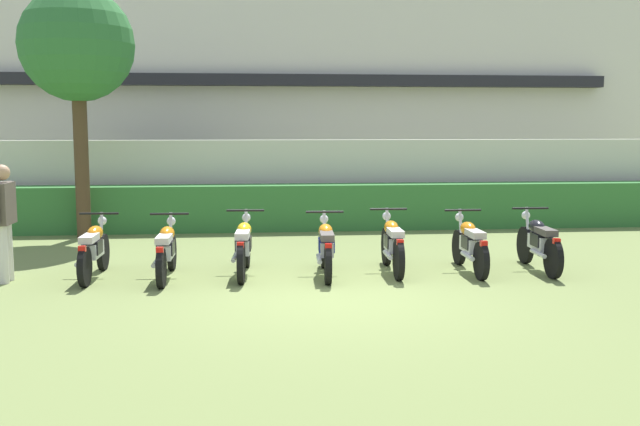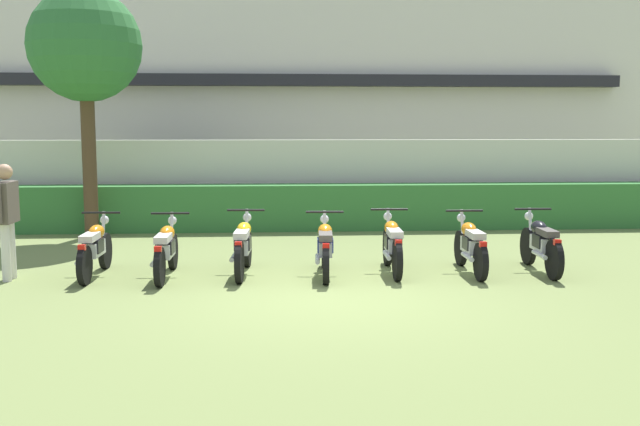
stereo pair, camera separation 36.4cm
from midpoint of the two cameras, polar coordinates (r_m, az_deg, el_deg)
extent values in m
plane|color=olive|center=(9.88, 1.77, -6.61)|extent=(60.00, 60.00, 0.00)
cube|color=beige|center=(26.31, -1.77, 9.21)|extent=(24.57, 6.00, 6.71)
cube|color=black|center=(23.08, -1.48, 10.36)|extent=(20.64, 0.50, 0.36)
cube|color=beige|center=(16.70, -0.56, 2.37)|extent=(23.34, 0.30, 1.97)
cube|color=#337033|center=(16.05, -0.42, 0.46)|extent=(18.68, 0.70, 1.00)
cube|color=black|center=(20.21, -11.88, 2.33)|extent=(4.71, 2.44, 1.00)
cube|color=#2D333D|center=(20.22, -12.49, 4.66)|extent=(2.91, 2.05, 0.65)
cylinder|color=black|center=(20.77, -6.97, 1.44)|extent=(0.70, 0.31, 0.68)
cylinder|color=black|center=(18.97, -8.03, 0.90)|extent=(0.70, 0.31, 0.68)
cylinder|color=black|center=(21.60, -15.21, 1.46)|extent=(0.70, 0.31, 0.68)
cylinder|color=black|center=(19.87, -16.96, 0.94)|extent=(0.70, 0.31, 0.68)
cylinder|color=#4C3823|center=(15.66, -16.98, 3.86)|extent=(0.29, 0.29, 3.11)
sphere|color=#2D6B33|center=(15.72, -17.29, 12.44)|extent=(2.28, 2.28, 2.28)
cylinder|color=black|center=(12.20, -15.65, -2.87)|extent=(0.10, 0.58, 0.58)
cylinder|color=black|center=(11.02, -17.07, -3.95)|extent=(0.10, 0.58, 0.58)
cube|color=silver|center=(11.54, -16.41, -2.69)|extent=(0.21, 0.60, 0.22)
ellipsoid|color=orange|center=(11.67, -16.25, -1.44)|extent=(0.23, 0.44, 0.22)
cube|color=beige|center=(11.28, -16.72, -1.83)|extent=(0.21, 0.52, 0.10)
cube|color=red|center=(10.88, -17.25, -2.60)|extent=(0.10, 0.08, 0.08)
cylinder|color=silver|center=(12.06, -15.80, -1.44)|extent=(0.05, 0.23, 0.65)
cylinder|color=black|center=(11.94, -15.94, 0.02)|extent=(0.60, 0.05, 0.04)
sphere|color=silver|center=(12.15, -15.71, -0.53)|extent=(0.14, 0.14, 0.14)
cylinder|color=silver|center=(11.35, -17.27, -3.54)|extent=(0.08, 0.55, 0.07)
cube|color=black|center=(11.48, -16.47, -2.49)|extent=(0.25, 0.36, 0.20)
cylinder|color=black|center=(11.92, -10.59, -2.98)|extent=(0.10, 0.57, 0.57)
cylinder|color=black|center=(10.65, -11.50, -4.18)|extent=(0.10, 0.57, 0.57)
cube|color=silver|center=(11.21, -11.07, -2.84)|extent=(0.21, 0.60, 0.22)
ellipsoid|color=orange|center=(11.34, -10.98, -1.55)|extent=(0.23, 0.44, 0.22)
cube|color=beige|center=(10.95, -11.26, -1.96)|extent=(0.21, 0.52, 0.10)
cube|color=red|center=(10.50, -11.62, -2.79)|extent=(0.10, 0.08, 0.08)
cylinder|color=silver|center=(11.78, -10.68, -1.52)|extent=(0.05, 0.23, 0.65)
cylinder|color=black|center=(11.65, -10.78, -0.03)|extent=(0.60, 0.04, 0.04)
sphere|color=silver|center=(11.86, -10.63, -0.58)|extent=(0.14, 0.14, 0.14)
cylinder|color=silver|center=(11.00, -11.86, -3.73)|extent=(0.08, 0.55, 0.07)
cube|color=black|center=(11.15, -11.11, -2.63)|extent=(0.24, 0.36, 0.20)
cylinder|color=black|center=(11.96, -4.84, -2.73)|extent=(0.13, 0.63, 0.62)
cylinder|color=black|center=(10.72, -5.37, -3.86)|extent=(0.13, 0.63, 0.62)
cube|color=silver|center=(11.26, -5.12, -2.56)|extent=(0.24, 0.61, 0.22)
ellipsoid|color=yellow|center=(11.39, -5.06, -1.27)|extent=(0.25, 0.45, 0.22)
cube|color=beige|center=(11.00, -5.23, -1.68)|extent=(0.23, 0.53, 0.10)
cube|color=red|center=(10.57, -5.43, -2.47)|extent=(0.10, 0.09, 0.08)
cylinder|color=silver|center=(11.82, -4.89, -1.27)|extent=(0.06, 0.23, 0.65)
cylinder|color=black|center=(11.69, -4.94, 0.22)|extent=(0.60, 0.07, 0.04)
sphere|color=silver|center=(11.90, -4.86, -0.34)|extent=(0.14, 0.14, 0.14)
cylinder|color=silver|center=(11.05, -5.84, -3.43)|extent=(0.10, 0.55, 0.07)
cube|color=black|center=(11.21, -5.14, -2.35)|extent=(0.26, 0.37, 0.20)
cylinder|color=black|center=(11.81, 1.24, -2.90)|extent=(0.12, 0.60, 0.59)
cylinder|color=black|center=(10.62, 1.45, -4.03)|extent=(0.12, 0.60, 0.59)
cube|color=silver|center=(11.14, 1.35, -2.72)|extent=(0.23, 0.61, 0.22)
ellipsoid|color=orange|center=(11.27, 1.32, -1.42)|extent=(0.24, 0.45, 0.22)
cube|color=#4C4742|center=(10.88, 1.39, -1.83)|extent=(0.23, 0.53, 0.10)
cube|color=red|center=(10.47, 1.47, -2.63)|extent=(0.10, 0.09, 0.08)
cylinder|color=silver|center=(11.67, 1.26, -1.43)|extent=(0.06, 0.23, 0.65)
cylinder|color=black|center=(11.54, 1.28, 0.08)|extent=(0.60, 0.07, 0.04)
sphere|color=silver|center=(11.76, 1.24, -0.48)|extent=(0.14, 0.14, 0.14)
cylinder|color=silver|center=(10.91, 0.76, -3.62)|extent=(0.10, 0.55, 0.07)
cube|color=navy|center=(11.08, 1.36, -2.51)|extent=(0.26, 0.37, 0.20)
cylinder|color=black|center=(12.09, 6.17, -2.63)|extent=(0.11, 0.63, 0.62)
cylinder|color=black|center=(10.92, 7.03, -3.68)|extent=(0.11, 0.63, 0.62)
cube|color=silver|center=(11.43, 6.62, -2.43)|extent=(0.22, 0.61, 0.22)
ellipsoid|color=orange|center=(11.56, 6.52, -1.17)|extent=(0.24, 0.45, 0.22)
cube|color=beige|center=(11.17, 6.81, -1.56)|extent=(0.22, 0.53, 0.10)
cube|color=red|center=(10.77, 7.13, -2.32)|extent=(0.10, 0.08, 0.08)
cylinder|color=silver|center=(11.96, 6.25, -1.19)|extent=(0.06, 0.23, 0.65)
cylinder|color=black|center=(11.83, 6.33, 0.28)|extent=(0.60, 0.06, 0.04)
sphere|color=silver|center=(12.04, 6.19, -0.27)|extent=(0.14, 0.14, 0.14)
cylinder|color=silver|center=(11.19, 6.19, -3.31)|extent=(0.09, 0.55, 0.07)
cube|color=black|center=(11.37, 6.66, -2.23)|extent=(0.25, 0.37, 0.20)
cylinder|color=black|center=(12.29, 11.80, -2.69)|extent=(0.10, 0.58, 0.58)
cylinder|color=black|center=(11.11, 13.40, -3.75)|extent=(0.10, 0.58, 0.58)
cube|color=silver|center=(11.63, 12.64, -2.51)|extent=(0.21, 0.60, 0.22)
ellipsoid|color=orange|center=(11.75, 12.45, -1.27)|extent=(0.23, 0.44, 0.22)
cube|color=#B2ADA3|center=(11.37, 12.98, -1.66)|extent=(0.21, 0.52, 0.10)
cube|color=red|center=(10.97, 13.59, -2.41)|extent=(0.10, 0.08, 0.08)
cylinder|color=silver|center=(12.15, 11.94, -1.28)|extent=(0.05, 0.23, 0.65)
cylinder|color=black|center=(12.02, 12.09, 0.17)|extent=(0.60, 0.05, 0.04)
sphere|color=silver|center=(12.23, 11.83, -0.37)|extent=(0.14, 0.14, 0.14)
cylinder|color=silver|center=(11.38, 12.38, -3.37)|extent=(0.08, 0.55, 0.07)
cube|color=black|center=(11.57, 12.72, -2.31)|extent=(0.25, 0.36, 0.20)
cylinder|color=black|center=(12.63, 16.79, -2.50)|extent=(0.11, 0.62, 0.62)
cylinder|color=black|center=(11.49, 18.74, -3.49)|extent=(0.11, 0.62, 0.62)
cube|color=silver|center=(11.99, 17.83, -2.30)|extent=(0.22, 0.61, 0.22)
ellipsoid|color=black|center=(12.11, 17.60, -1.10)|extent=(0.23, 0.45, 0.22)
cube|color=#4C4742|center=(11.74, 18.24, -1.47)|extent=(0.22, 0.53, 0.10)
cube|color=red|center=(11.35, 18.98, -2.19)|extent=(0.10, 0.08, 0.08)
cylinder|color=silver|center=(12.50, 16.97, -1.12)|extent=(0.06, 0.23, 0.65)
cylinder|color=black|center=(12.38, 17.16, 0.29)|extent=(0.60, 0.06, 0.04)
sphere|color=silver|center=(12.58, 16.84, -0.23)|extent=(0.14, 0.14, 0.14)
cylinder|color=silver|center=(11.74, 17.66, -3.13)|extent=(0.09, 0.55, 0.07)
cube|color=black|center=(11.93, 17.91, -2.10)|extent=(0.25, 0.37, 0.20)
cylinder|color=silver|center=(11.87, -22.23, -2.71)|extent=(0.13, 0.13, 0.86)
cylinder|color=silver|center=(11.65, -22.58, -2.89)|extent=(0.13, 0.13, 0.86)
cube|color=brown|center=(11.66, -22.57, 0.77)|extent=(0.22, 0.50, 0.61)
cylinder|color=brown|center=(11.95, -22.11, 1.00)|extent=(0.09, 0.09, 0.58)
sphere|color=tan|center=(11.63, -22.67, 2.99)|extent=(0.23, 0.23, 0.23)
camera|label=1|loc=(0.18, -89.09, 0.11)|focal=40.86mm
camera|label=2|loc=(0.18, 90.91, -0.11)|focal=40.86mm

